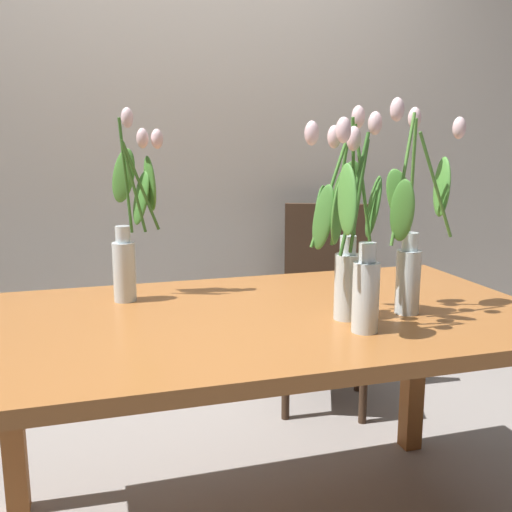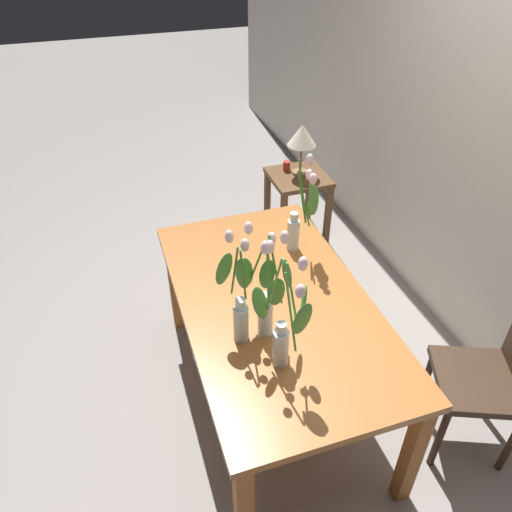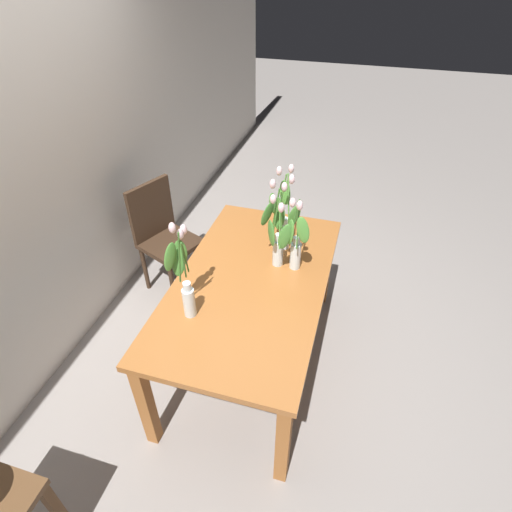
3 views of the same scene
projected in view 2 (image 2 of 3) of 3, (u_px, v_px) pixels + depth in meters
The scene contains 10 objects.
ground_plane at pixel (272, 395), 2.85m from camera, with size 18.00×18.00×0.00m, color gray.
dining_table at pixel (274, 313), 2.46m from camera, with size 1.60×0.90×0.74m.
tulip_vase_0 at pixel (267, 294), 2.10m from camera, with size 0.25×0.24×0.57m.
tulip_vase_1 at pixel (301, 217), 2.61m from camera, with size 0.17×0.15×0.58m.
tulip_vase_2 at pixel (284, 328), 1.95m from camera, with size 0.26×0.24×0.59m.
tulip_vase_3 at pixel (239, 304), 2.11m from camera, with size 0.14×0.17×0.53m.
dining_chair at pixel (499, 372), 2.32m from camera, with size 0.52×0.52×0.93m.
side_table at pixel (298, 188), 3.92m from camera, with size 0.44×0.44×0.55m.
table_lamp at pixel (302, 137), 3.69m from camera, with size 0.22×0.22×0.40m.
pillar_candle at pixel (287, 166), 3.90m from camera, with size 0.06×0.06×0.07m, color #B72D23.
Camera 2 is at (1.68, -0.65, 2.36)m, focal length 34.58 mm.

